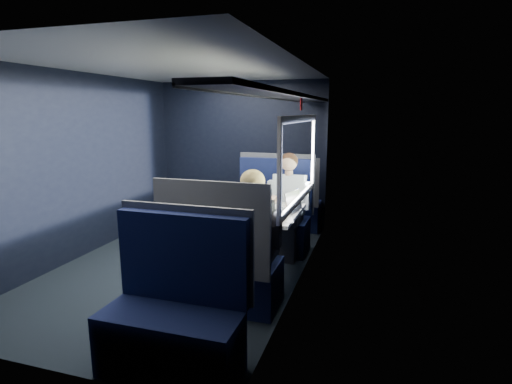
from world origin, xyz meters
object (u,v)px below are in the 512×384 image
(table, at_px, (267,218))
(seat_bay_near, at_px, (271,218))
(laptop, at_px, (288,207))
(woman, at_px, (254,231))
(bottle_small, at_px, (298,199))
(seat_row_front, at_px, (287,204))
(cup, at_px, (292,202))
(man, at_px, (287,200))
(seat_row_back, at_px, (175,315))
(seat_bay_far, at_px, (223,267))

(table, relative_size, seat_bay_near, 0.79)
(seat_bay_near, height_order, laptop, seat_bay_near)
(woman, xyz_separation_m, bottle_small, (0.20, 1.03, 0.11))
(seat_row_front, distance_m, cup, 1.58)
(table, relative_size, man, 0.76)
(woman, height_order, bottle_small, woman)
(seat_bay_near, xyz_separation_m, bottle_small, (0.47, -0.55, 0.41))
(seat_row_front, height_order, woman, woman)
(seat_row_front, bearing_deg, woman, -84.30)
(seat_row_back, bearing_deg, cup, 79.52)
(woman, bearing_deg, bottle_small, 78.84)
(seat_row_back, relative_size, woman, 0.88)
(seat_bay_near, relative_size, bottle_small, 5.95)
(seat_bay_far, height_order, cup, seat_bay_far)
(table, height_order, seat_row_front, seat_row_front)
(seat_bay_near, bearing_deg, seat_row_front, 89.11)
(table, distance_m, seat_row_front, 1.82)
(seat_bay_near, xyz_separation_m, cup, (0.40, -0.56, 0.37))
(seat_row_front, relative_size, cup, 11.58)
(woman, bearing_deg, seat_row_front, 95.70)
(seat_bay_far, relative_size, bottle_small, 5.95)
(cup, bearing_deg, seat_bay_near, 125.80)
(table, xyz_separation_m, man, (0.07, 0.70, 0.06))
(seat_bay_far, xyz_separation_m, man, (0.25, 1.57, 0.30))
(table, height_order, man, man)
(seat_row_front, xyz_separation_m, cup, (0.39, -1.49, 0.38))
(seat_row_back, bearing_deg, bottle_small, 77.93)
(seat_bay_far, xyz_separation_m, laptop, (0.41, 0.88, 0.39))
(seat_bay_near, relative_size, seat_row_back, 1.09)
(table, relative_size, cup, 9.98)
(laptop, height_order, bottle_small, laptop)
(table, bearing_deg, bottle_small, 49.87)
(seat_row_front, bearing_deg, seat_row_back, -90.00)
(bottle_small, bearing_deg, cup, -170.17)
(seat_bay_far, xyz_separation_m, seat_row_front, (0.00, 2.67, -0.00))
(seat_row_front, height_order, seat_row_back, same)
(woman, distance_m, cup, 1.03)
(seat_row_front, distance_m, woman, 2.54)
(seat_bay_near, relative_size, laptop, 3.36)
(man, height_order, laptop, man)
(woman, relative_size, bottle_small, 6.24)
(table, height_order, bottle_small, bottle_small)
(seat_bay_near, bearing_deg, woman, -80.48)
(man, relative_size, woman, 1.00)
(woman, xyz_separation_m, laptop, (0.16, 0.71, 0.08))
(seat_row_front, height_order, laptop, seat_row_front)
(table, relative_size, woman, 0.76)
(table, height_order, seat_row_back, seat_row_back)
(seat_bay_far, xyz_separation_m, seat_row_back, (0.00, -0.92, -0.00))
(table, distance_m, seat_bay_far, 0.93)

